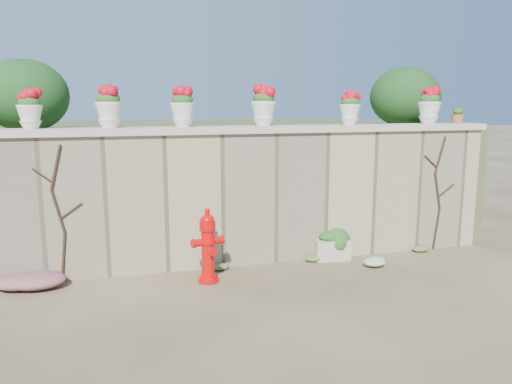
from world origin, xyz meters
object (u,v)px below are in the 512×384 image
object	(u,v)px
terracotta_pot	(458,116)
planter_box	(332,246)
urn_pot_0	(30,110)
fire_hydrant	(208,245)

from	to	relation	value
terracotta_pot	planter_box	bearing A→B (deg)	-173.93
planter_box	urn_pot_0	bearing A→B (deg)	-176.43
fire_hydrant	urn_pot_0	size ratio (longest dim) A/B	2.02
planter_box	terracotta_pot	size ratio (longest dim) A/B	2.33
fire_hydrant	urn_pot_0	world-z (taller)	urn_pot_0
fire_hydrant	terracotta_pot	bearing A→B (deg)	-3.82
planter_box	terracotta_pot	xyz separation A→B (m)	(2.35, 0.25, 2.01)
fire_hydrant	terracotta_pot	world-z (taller)	terracotta_pot
fire_hydrant	planter_box	size ratio (longest dim) A/B	1.79
urn_pot_0	terracotta_pot	size ratio (longest dim) A/B	2.06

